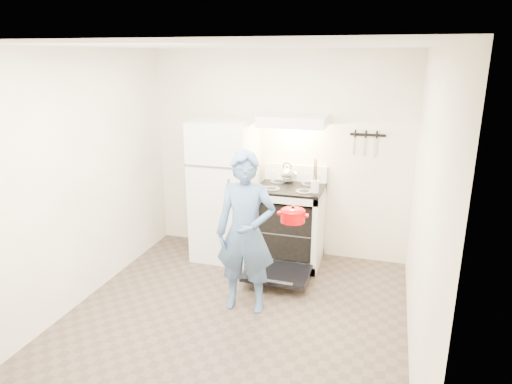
% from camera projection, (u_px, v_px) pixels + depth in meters
% --- Properties ---
extents(floor, '(3.60, 3.60, 0.00)m').
position_uv_depth(floor, '(231.00, 323.00, 4.31)').
color(floor, brown).
rests_on(floor, ground).
extents(back_wall, '(3.20, 0.02, 2.50)m').
position_uv_depth(back_wall, '(279.00, 155.00, 5.59)').
color(back_wall, white).
rests_on(back_wall, ground).
extents(refrigerator, '(0.70, 0.70, 1.70)m').
position_uv_depth(refrigerator, '(225.00, 190.00, 5.55)').
color(refrigerator, white).
rests_on(refrigerator, floor).
extents(stove_body, '(0.76, 0.65, 0.92)m').
position_uv_depth(stove_body, '(290.00, 226.00, 5.46)').
color(stove_body, white).
rests_on(stove_body, floor).
extents(cooktop, '(0.76, 0.65, 0.03)m').
position_uv_depth(cooktop, '(291.00, 188.00, 5.32)').
color(cooktop, black).
rests_on(cooktop, stove_body).
extents(backsplash, '(0.76, 0.07, 0.20)m').
position_uv_depth(backsplash, '(296.00, 173.00, 5.55)').
color(backsplash, white).
rests_on(backsplash, cooktop).
extents(oven_door, '(0.70, 0.54, 0.04)m').
position_uv_depth(oven_door, '(277.00, 273.00, 5.01)').
color(oven_door, black).
rests_on(oven_door, floor).
extents(oven_rack, '(0.60, 0.52, 0.01)m').
position_uv_depth(oven_rack, '(290.00, 228.00, 5.47)').
color(oven_rack, slate).
rests_on(oven_rack, stove_body).
extents(range_hood, '(0.76, 0.50, 0.12)m').
position_uv_depth(range_hood, '(294.00, 121.00, 5.17)').
color(range_hood, white).
rests_on(range_hood, back_wall).
extents(knife_strip, '(0.40, 0.02, 0.03)m').
position_uv_depth(knife_strip, '(368.00, 135.00, 5.20)').
color(knife_strip, black).
rests_on(knife_strip, back_wall).
extents(pizza_stone, '(0.32, 0.32, 0.02)m').
position_uv_depth(pizza_stone, '(285.00, 225.00, 5.52)').
color(pizza_stone, '#81684C').
rests_on(pizza_stone, oven_rack).
extents(tea_kettle, '(0.20, 0.17, 0.25)m').
position_uv_depth(tea_kettle, '(287.00, 173.00, 5.45)').
color(tea_kettle, silver).
rests_on(tea_kettle, cooktop).
extents(utensil_jar, '(0.10, 0.10, 0.13)m').
position_uv_depth(utensil_jar, '(315.00, 186.00, 4.99)').
color(utensil_jar, silver).
rests_on(utensil_jar, cooktop).
extents(person, '(0.61, 0.42, 1.59)m').
position_uv_depth(person, '(246.00, 233.00, 4.36)').
color(person, '#314F7A').
rests_on(person, floor).
extents(dutch_oven, '(0.32, 0.25, 0.21)m').
position_uv_depth(dutch_oven, '(293.00, 216.00, 4.57)').
color(dutch_oven, '#E90002').
rests_on(dutch_oven, person).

